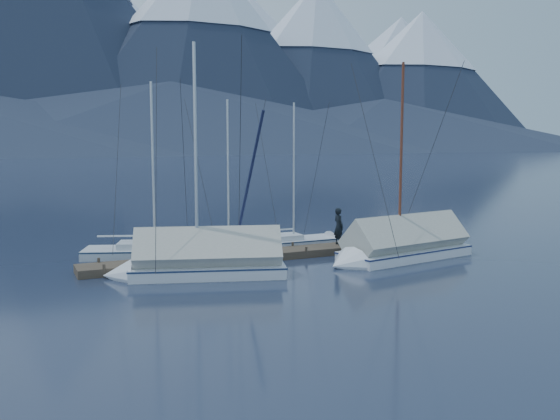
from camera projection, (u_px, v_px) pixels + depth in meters
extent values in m
plane|color=black|center=(300.00, 265.00, 25.57)|extent=(1000.00, 1000.00, 0.00)
cone|color=#475675|center=(74.00, 49.00, 420.62)|extent=(330.00, 330.00, 140.00)
cone|color=#475675|center=(249.00, 72.00, 494.26)|extent=(308.00, 308.00, 125.00)
cone|color=silver|center=(249.00, 26.00, 489.97)|extent=(133.24, 133.24, 52.50)
cone|color=#475675|center=(400.00, 83.00, 536.17)|extent=(286.00, 286.00, 115.00)
cone|color=silver|center=(401.00, 44.00, 532.22)|extent=(123.72, 123.72, 48.30)
cone|color=#192133|center=(39.00, 17.00, 300.41)|extent=(228.00, 228.00, 135.00)
cone|color=#192133|center=(203.00, 48.00, 317.78)|extent=(190.00, 190.00, 110.00)
cone|color=#192133|center=(316.00, 67.00, 359.11)|extent=(182.40, 182.40, 100.00)
cone|color=silver|center=(317.00, 16.00, 355.67)|extent=(78.91, 78.91, 42.00)
cone|color=#192133|center=(421.00, 81.00, 387.08)|extent=(197.60, 197.60, 88.00)
cone|color=silver|center=(422.00, 40.00, 384.05)|extent=(85.48, 85.48, 36.96)
cone|color=#192133|center=(172.00, 117.00, 269.20)|extent=(390.00, 390.00, 32.00)
cone|color=#192133|center=(384.00, 125.00, 324.75)|extent=(364.00, 364.00, 28.00)
cube|color=#382D23|center=(280.00, 254.00, 27.35)|extent=(18.00, 1.50, 0.34)
cube|color=black|center=(151.00, 270.00, 24.83)|extent=(3.00, 1.30, 0.30)
cube|color=black|center=(280.00, 258.00, 27.37)|extent=(3.00, 1.30, 0.30)
cube|color=black|center=(387.00, 248.00, 29.92)|extent=(3.00, 1.30, 0.30)
cylinder|color=#382D23|center=(99.00, 262.00, 24.57)|extent=(0.12, 0.12, 0.35)
cylinder|color=#382D23|center=(104.00, 269.00, 23.31)|extent=(0.12, 0.12, 0.35)
cylinder|color=#382D23|center=(170.00, 256.00, 25.84)|extent=(0.12, 0.12, 0.35)
cylinder|color=#382D23|center=(178.00, 262.00, 24.58)|extent=(0.12, 0.12, 0.35)
cylinder|color=#382D23|center=(234.00, 251.00, 27.11)|extent=(0.12, 0.12, 0.35)
cylinder|color=#382D23|center=(245.00, 256.00, 25.85)|extent=(0.12, 0.12, 0.35)
cylinder|color=#382D23|center=(293.00, 246.00, 28.38)|extent=(0.12, 0.12, 0.35)
cylinder|color=#382D23|center=(306.00, 251.00, 27.12)|extent=(0.12, 0.12, 0.35)
cylinder|color=#382D23|center=(346.00, 241.00, 29.65)|extent=(0.12, 0.12, 0.35)
cylinder|color=#382D23|center=(362.00, 246.00, 28.39)|extent=(0.12, 0.12, 0.35)
cylinder|color=#382D23|center=(395.00, 237.00, 30.92)|extent=(0.12, 0.12, 0.35)
cylinder|color=#382D23|center=(412.00, 241.00, 29.66)|extent=(0.12, 0.12, 0.35)
cube|color=silver|center=(147.00, 254.00, 27.45)|extent=(5.99, 3.76, 0.63)
cube|color=silver|center=(147.00, 260.00, 27.48)|extent=(4.89, 2.67, 0.28)
cube|color=#192E4B|center=(147.00, 249.00, 27.42)|extent=(6.05, 3.80, 0.06)
cone|color=silver|center=(218.00, 253.00, 27.72)|extent=(1.61, 2.07, 1.82)
cube|color=silver|center=(140.00, 245.00, 27.37)|extent=(2.33, 1.94, 0.28)
cylinder|color=#B2B7BF|center=(153.00, 166.00, 27.00)|extent=(0.11, 0.11, 7.58)
cylinder|color=#B2B7BF|center=(125.00, 236.00, 27.27)|extent=(2.42, 0.98, 0.09)
cylinder|color=#26262B|center=(184.00, 166.00, 27.12)|extent=(1.02, 2.69, 7.58)
cube|color=white|center=(223.00, 251.00, 28.31)|extent=(5.42, 2.72, 0.57)
cube|color=white|center=(223.00, 256.00, 28.34)|extent=(4.50, 1.80, 0.26)
cube|color=#172746|center=(223.00, 246.00, 28.29)|extent=(5.47, 2.74, 0.05)
cone|color=white|center=(273.00, 245.00, 30.08)|extent=(1.26, 1.81, 1.66)
cube|color=white|center=(218.00, 243.00, 28.11)|extent=(2.02, 1.54, 0.26)
cylinder|color=#B2B7BF|center=(228.00, 173.00, 28.08)|extent=(0.10, 0.10, 6.90)
cylinder|color=#B2B7BF|center=(207.00, 236.00, 27.71)|extent=(2.30, 0.54, 0.08)
cylinder|color=#26262B|center=(251.00, 172.00, 28.85)|extent=(0.54, 2.56, 6.91)
cube|color=silver|center=(288.00, 245.00, 30.07)|extent=(5.14, 1.72, 0.57)
cube|color=silver|center=(288.00, 250.00, 30.10)|extent=(4.37, 0.95, 0.26)
cube|color=#162844|center=(288.00, 240.00, 30.04)|extent=(5.20, 1.74, 0.05)
cone|color=silver|center=(338.00, 241.00, 31.32)|extent=(0.94, 1.65, 1.65)
cube|color=silver|center=(283.00, 237.00, 29.91)|extent=(1.80, 1.20, 0.26)
cylinder|color=#B2B7BF|center=(294.00, 172.00, 29.78)|extent=(0.10, 0.10, 6.86)
cylinder|color=#B2B7BF|center=(272.00, 230.00, 29.61)|extent=(2.31, 0.08, 0.08)
cylinder|color=#26262B|center=(316.00, 171.00, 30.33)|extent=(0.02, 2.59, 6.86)
cube|color=white|center=(405.00, 255.00, 27.13)|extent=(6.71, 3.22, 0.69)
cube|color=white|center=(405.00, 262.00, 27.16)|extent=(5.60, 2.06, 0.31)
cube|color=#19224B|center=(405.00, 249.00, 27.09)|extent=(6.78, 3.26, 0.06)
cone|color=white|center=(343.00, 265.00, 25.09)|extent=(1.46, 2.34, 2.19)
cylinder|color=#592819|center=(401.00, 157.00, 26.37)|extent=(0.12, 0.12, 8.31)
cylinder|color=#592819|center=(422.00, 233.00, 27.59)|extent=(2.88, 0.53, 0.09)
cylinder|color=#26262B|center=(374.00, 158.00, 25.48)|extent=(0.51, 3.21, 8.32)
cube|color=#A2A298|center=(406.00, 239.00, 27.04)|extent=(6.40, 3.22, 2.33)
cube|color=silver|center=(208.00, 273.00, 23.57)|extent=(6.40, 3.93, 0.71)
cube|color=silver|center=(209.00, 281.00, 23.61)|extent=(5.24, 2.72, 0.32)
cube|color=#19294C|center=(208.00, 265.00, 23.53)|extent=(6.46, 3.96, 0.06)
cone|color=silver|center=(118.00, 275.00, 23.14)|extent=(1.77, 2.33, 2.07)
cylinder|color=#B2B7BF|center=(196.00, 155.00, 22.97)|extent=(0.13, 0.13, 8.61)
cylinder|color=#B2B7BF|center=(235.00, 247.00, 23.58)|extent=(2.61, 0.94, 0.10)
cylinder|color=#26262B|center=(156.00, 156.00, 22.79)|extent=(0.97, 2.90, 8.62)
cube|color=#A8A89D|center=(208.00, 253.00, 23.48)|extent=(6.13, 3.87, 2.19)
imported|color=black|center=(339.00, 226.00, 28.64)|extent=(0.45, 0.66, 1.79)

